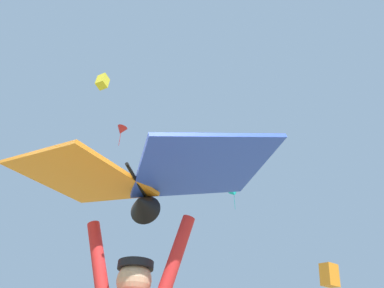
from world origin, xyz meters
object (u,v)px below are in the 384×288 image
Objects in this scene: held_stunt_kite at (140,179)px; distant_kite_red_far_center at (121,130)px; distant_kite_teal_overhead_distant at (234,193)px; distant_kite_yellow_high_right at (103,82)px; distant_kite_orange_low_right at (329,275)px.

distant_kite_red_far_center is (-11.24, 16.08, 15.84)m from held_stunt_kite.
held_stunt_kite is at bearing -81.17° from distant_kite_teal_overhead_distant.
distant_kite_red_far_center is at bearing -111.28° from distant_kite_teal_overhead_distant.
distant_kite_red_far_center is 4.26m from distant_kite_yellow_high_right.
distant_kite_teal_overhead_distant is 20.57m from distant_kite_yellow_high_right.
distant_kite_red_far_center is at bearing 86.46° from distant_kite_yellow_high_right.
distant_kite_red_far_center reaches higher than held_stunt_kite.
distant_kite_orange_low_right is 0.98× the size of distant_kite_yellow_high_right.
distant_kite_orange_low_right is 0.63× the size of distant_kite_red_far_center.
held_stunt_kite is 18.40m from distant_kite_orange_low_right.
distant_kite_yellow_high_right is (-13.85, -5.26, 14.85)m from distant_kite_orange_low_right.
distant_kite_red_far_center is at bearing -172.36° from distant_kite_orange_low_right.
distant_kite_teal_overhead_distant reaches higher than held_stunt_kite.
distant_kite_orange_low_right is 20.96m from distant_kite_teal_overhead_distant.
held_stunt_kite is 1.05× the size of distant_kite_red_far_center.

